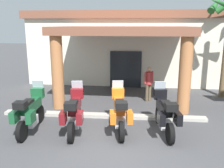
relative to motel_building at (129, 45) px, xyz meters
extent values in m
plane|color=#424244|center=(-0.07, -10.28, -2.22)|extent=(80.00, 80.00, 0.00)
cube|color=silver|center=(0.00, 0.19, -0.26)|extent=(12.04, 7.09, 3.91)
cube|color=#1E2328|center=(-0.08, -3.29, -1.17)|extent=(1.80, 0.14, 2.10)
cube|color=brown|center=(-0.13, -5.48, 1.09)|extent=(6.21, 4.65, 0.35)
cylinder|color=#B27042|center=(-2.82, -7.28, -0.65)|extent=(0.51, 0.51, 3.13)
cylinder|color=#B27042|center=(2.48, -7.40, -0.65)|extent=(0.51, 0.51, 3.13)
cube|color=brown|center=(0.00, 0.19, 1.91)|extent=(12.45, 7.50, 0.44)
cylinder|color=black|center=(-3.03, -8.99, -1.89)|extent=(0.16, 0.66, 0.66)
cylinder|color=black|center=(-2.98, -10.54, -1.89)|extent=(0.16, 0.66, 0.66)
cube|color=silver|center=(-3.01, -9.79, -1.85)|extent=(0.34, 0.57, 0.32)
cube|color=#19512D|center=(-3.01, -9.64, -1.34)|extent=(0.34, 1.16, 0.34)
cube|color=black|center=(-3.00, -9.99, -1.12)|extent=(0.30, 0.61, 0.10)
cube|color=#19512D|center=(-3.03, -9.01, -1.07)|extent=(0.45, 0.25, 0.36)
cube|color=#B2BCC6|center=(-3.03, -8.93, -0.79)|extent=(0.40, 0.13, 0.36)
cube|color=#19512D|center=(-3.25, -10.39, -1.46)|extent=(0.19, 0.45, 0.36)
cube|color=#19512D|center=(-2.73, -10.38, -1.46)|extent=(0.19, 0.45, 0.36)
cube|color=black|center=(-2.99, -10.49, -1.05)|extent=(0.37, 0.33, 0.22)
cylinder|color=black|center=(-1.58, -8.91, -1.89)|extent=(0.20, 0.67, 0.66)
cylinder|color=black|center=(-1.43, -10.45, -1.89)|extent=(0.20, 0.67, 0.66)
cube|color=silver|center=(-1.51, -9.71, -1.85)|extent=(0.37, 0.59, 0.32)
cube|color=maroon|center=(-1.52, -9.56, -1.34)|extent=(0.41, 1.17, 0.34)
cube|color=black|center=(-1.49, -9.91, -1.12)|extent=(0.34, 0.62, 0.10)
cube|color=maroon|center=(-1.58, -8.93, -1.07)|extent=(0.46, 0.28, 0.36)
cube|color=#B2BCC6|center=(-1.59, -8.85, -0.79)|extent=(0.41, 0.16, 0.36)
cube|color=maroon|center=(-1.71, -10.33, -1.46)|extent=(0.22, 0.46, 0.36)
cube|color=maroon|center=(-1.19, -10.28, -1.46)|extent=(0.22, 0.46, 0.36)
cube|color=black|center=(-1.44, -10.40, -1.05)|extent=(0.39, 0.35, 0.22)
cylinder|color=black|center=(-0.12, -8.72, -1.89)|extent=(0.24, 0.67, 0.66)
cylinder|color=black|center=(0.11, -10.25, -1.89)|extent=(0.24, 0.67, 0.66)
cube|color=silver|center=(0.00, -9.51, -1.85)|extent=(0.40, 0.60, 0.32)
cube|color=orange|center=(-0.03, -9.36, -1.34)|extent=(0.47, 1.18, 0.34)
cube|color=black|center=(0.03, -9.71, -1.12)|extent=(0.37, 0.64, 0.10)
cube|color=orange|center=(-0.12, -8.74, -1.07)|extent=(0.47, 0.30, 0.36)
cube|color=#B2BCC6|center=(-0.13, -8.66, -0.79)|extent=(0.41, 0.18, 0.36)
cube|color=orange|center=(-0.17, -10.14, -1.46)|extent=(0.24, 0.46, 0.36)
cube|color=orange|center=(0.34, -10.07, -1.46)|extent=(0.24, 0.46, 0.36)
cube|color=black|center=(0.10, -10.20, -1.05)|extent=(0.40, 0.37, 0.22)
cylinder|color=black|center=(1.39, -8.72, -1.89)|extent=(0.22, 0.67, 0.66)
cylinder|color=black|center=(1.60, -10.25, -1.89)|extent=(0.22, 0.67, 0.66)
cube|color=silver|center=(1.50, -9.51, -1.85)|extent=(0.39, 0.60, 0.32)
cube|color=black|center=(1.48, -9.36, -1.34)|extent=(0.45, 1.18, 0.34)
cube|color=black|center=(1.52, -9.71, -1.12)|extent=(0.36, 0.63, 0.10)
cube|color=black|center=(1.40, -8.74, -1.07)|extent=(0.47, 0.29, 0.36)
cube|color=#B2BCC6|center=(1.39, -8.66, -0.79)|extent=(0.41, 0.17, 0.36)
cube|color=black|center=(1.32, -10.14, -1.46)|extent=(0.24, 0.46, 0.36)
cube|color=black|center=(1.83, -10.07, -1.46)|extent=(0.24, 0.46, 0.36)
cube|color=black|center=(1.59, -10.21, -1.05)|extent=(0.40, 0.36, 0.22)
cylinder|color=brown|center=(1.06, -5.96, -1.81)|extent=(0.14, 0.14, 0.82)
cylinder|color=brown|center=(1.20, -5.84, -1.81)|extent=(0.14, 0.14, 0.82)
cylinder|color=#B23333|center=(1.13, -5.90, -1.10)|extent=(0.32, 0.32, 0.58)
cylinder|color=#B23333|center=(0.96, -6.05, -1.07)|extent=(0.09, 0.09, 0.56)
cylinder|color=#B23333|center=(1.30, -5.76, -1.07)|extent=(0.09, 0.09, 0.56)
sphere|color=tan|center=(1.13, -5.90, -0.67)|extent=(0.22, 0.22, 0.22)
cone|color=#236028|center=(4.36, -4.33, 2.37)|extent=(1.14, 1.25, 1.08)
cone|color=#236028|center=(4.34, -5.21, 2.27)|extent=(1.16, 1.33, 0.79)
cube|color=#ADA89E|center=(-0.75, -8.21, -2.16)|extent=(8.01, 0.36, 0.12)
camera|label=1|loc=(0.51, -17.35, 1.34)|focal=39.58mm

